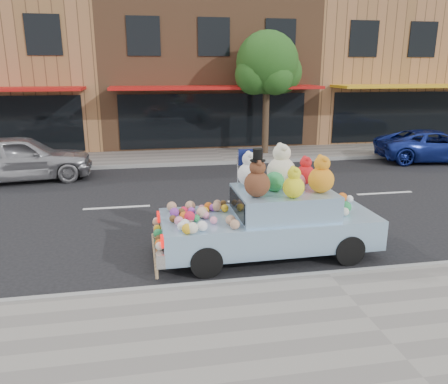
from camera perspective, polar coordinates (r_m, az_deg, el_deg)
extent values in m
plane|color=black|center=(12.72, 4.46, -1.06)|extent=(120.00, 120.00, 0.00)
cube|color=gray|center=(7.12, 18.31, -15.68)|extent=(60.00, 3.00, 0.12)
cube|color=gray|center=(18.88, -0.53, 4.77)|extent=(60.00, 3.00, 0.12)
cube|color=gray|center=(8.29, 13.38, -10.54)|extent=(60.00, 0.12, 0.13)
cube|color=gray|center=(17.43, 0.31, 3.86)|extent=(60.00, 0.12, 0.13)
cube|color=#A16C43|center=(24.73, -27.25, 13.73)|extent=(10.00, 8.00, 7.00)
cube|color=black|center=(20.15, -22.54, 18.45)|extent=(1.40, 0.06, 1.60)
cube|color=brown|center=(23.97, -2.88, 15.39)|extent=(10.00, 8.00, 7.00)
cube|color=black|center=(20.12, -1.27, 9.32)|extent=(8.50, 0.06, 2.40)
cube|color=#B81411|center=(19.14, -0.87, 13.49)|extent=(9.00, 1.80, 0.12)
cube|color=black|center=(19.78, -10.47, 19.41)|extent=(1.40, 0.06, 1.60)
cube|color=black|center=(20.03, -1.34, 19.60)|extent=(1.40, 0.06, 1.60)
cube|color=black|center=(20.71, 7.38, 19.36)|extent=(1.40, 0.06, 1.60)
cube|color=#A16C43|center=(27.15, 19.28, 14.61)|extent=(10.00, 8.00, 7.00)
cube|color=#332D2B|center=(27.37, 20.03, 22.24)|extent=(10.00, 8.00, 0.30)
cube|color=black|center=(23.83, 23.54, 9.05)|extent=(8.50, 0.06, 2.40)
cube|color=gold|center=(23.00, 25.18, 12.44)|extent=(9.00, 1.80, 0.12)
cube|color=black|center=(22.23, 17.81, 18.52)|extent=(1.40, 0.06, 1.60)
cube|color=black|center=(23.75, 24.54, 17.67)|extent=(1.40, 0.06, 1.60)
cylinder|color=#38281C|center=(19.08, 5.46, 9.50)|extent=(0.28, 0.28, 3.20)
sphere|color=#214B15|center=(18.97, 5.65, 16.48)|extent=(2.60, 2.60, 2.60)
sphere|color=#214B15|center=(19.46, 7.43, 15.23)|extent=(1.80, 1.80, 1.80)
sphere|color=#214B15|center=(18.62, 3.95, 14.99)|extent=(1.60, 1.60, 1.60)
sphere|color=#214B15|center=(18.45, 6.74, 14.60)|extent=(1.40, 1.40, 1.40)
sphere|color=#214B15|center=(19.47, 4.25, 15.61)|extent=(1.60, 1.60, 1.60)
imported|color=#A0A0A4|center=(16.24, -25.08, 4.06)|extent=(4.83, 2.49, 1.57)
imported|color=navy|center=(19.90, 25.76, 5.46)|extent=(4.84, 2.78, 1.27)
cylinder|color=black|center=(8.87, 15.98, -7.27)|extent=(0.60, 0.21, 0.60)
cylinder|color=black|center=(10.18, 12.08, -3.96)|extent=(0.60, 0.21, 0.60)
cylinder|color=black|center=(8.05, -2.35, -9.06)|extent=(0.60, 0.21, 0.60)
cylinder|color=black|center=(9.48, -3.79, -5.14)|extent=(0.60, 0.21, 0.60)
cube|color=#97BFE1|center=(8.95, 5.79, -4.78)|extent=(4.32, 1.75, 0.60)
cube|color=#97BFE1|center=(8.86, 7.75, -1.30)|extent=(1.92, 1.52, 0.50)
cube|color=silver|center=(8.66, -8.56, -6.67)|extent=(0.18, 1.78, 0.26)
cube|color=red|center=(7.91, -8.05, -6.37)|extent=(0.06, 0.28, 0.16)
cube|color=red|center=(9.18, -8.54, -3.20)|extent=(0.06, 0.28, 0.16)
cube|color=black|center=(8.61, 1.74, -1.67)|extent=(0.06, 1.30, 0.40)
sphere|color=#542B18|center=(8.21, 4.35, 1.05)|extent=(0.50, 0.50, 0.50)
sphere|color=#542B18|center=(8.14, 4.40, 3.22)|extent=(0.31, 0.31, 0.31)
sphere|color=#542B18|center=(8.01, 4.60, 3.76)|extent=(0.12, 0.12, 0.12)
sphere|color=#542B18|center=(8.22, 4.22, 4.07)|extent=(0.12, 0.12, 0.12)
cylinder|color=black|center=(8.11, 4.41, 4.13)|extent=(0.29, 0.29, 0.02)
cylinder|color=black|center=(8.09, 4.43, 4.89)|extent=(0.18, 0.18, 0.22)
sphere|color=beige|center=(9.05, 7.47, 2.69)|extent=(0.60, 0.60, 0.60)
sphere|color=beige|center=(8.97, 7.56, 5.08)|extent=(0.37, 0.37, 0.37)
sphere|color=beige|center=(8.83, 7.85, 5.69)|extent=(0.14, 0.14, 0.14)
sphere|color=beige|center=(9.07, 7.34, 5.98)|extent=(0.14, 0.14, 0.14)
sphere|color=orange|center=(8.68, 12.57, 1.55)|extent=(0.50, 0.50, 0.50)
sphere|color=orange|center=(8.61, 12.70, 3.64)|extent=(0.31, 0.31, 0.31)
sphere|color=orange|center=(8.49, 13.02, 4.15)|extent=(0.12, 0.12, 0.12)
sphere|color=orange|center=(8.69, 12.46, 4.45)|extent=(0.12, 0.12, 0.12)
sphere|color=red|center=(9.30, 10.58, 2.28)|extent=(0.40, 0.40, 0.40)
sphere|color=red|center=(9.25, 10.66, 3.83)|extent=(0.25, 0.25, 0.25)
sphere|color=red|center=(9.15, 10.87, 4.21)|extent=(0.09, 0.09, 0.09)
sphere|color=red|center=(9.31, 10.49, 4.43)|extent=(0.09, 0.09, 0.09)
sphere|color=silver|center=(8.98, 3.32, 2.33)|extent=(0.49, 0.49, 0.49)
sphere|color=silver|center=(8.91, 3.35, 4.29)|extent=(0.30, 0.30, 0.30)
sphere|color=silver|center=(8.79, 3.52, 4.78)|extent=(0.12, 0.12, 0.12)
sphere|color=silver|center=(8.99, 3.20, 5.04)|extent=(0.12, 0.12, 0.12)
sphere|color=yellow|center=(8.23, 9.08, 0.62)|extent=(0.41, 0.41, 0.41)
sphere|color=yellow|center=(8.17, 9.16, 2.39)|extent=(0.25, 0.25, 0.25)
sphere|color=yellow|center=(8.07, 9.39, 2.82)|extent=(0.10, 0.10, 0.10)
sphere|color=yellow|center=(8.23, 8.98, 3.09)|extent=(0.10, 0.10, 0.10)
sphere|color=#238242|center=(8.68, 6.60, 1.34)|extent=(0.40, 0.40, 0.40)
sphere|color=pink|center=(8.89, 9.57, 1.37)|extent=(0.32, 0.32, 0.32)
sphere|color=#A5785B|center=(8.38, -4.49, -3.39)|extent=(0.17, 0.17, 0.17)
sphere|color=silver|center=(8.06, -5.14, -4.16)|extent=(0.18, 0.18, 0.18)
sphere|color=#A5785B|center=(9.23, -0.89, -1.53)|extent=(0.17, 0.17, 0.17)
sphere|color=#CD5713|center=(9.06, -2.05, -1.87)|extent=(0.17, 0.17, 0.17)
sphere|color=beige|center=(7.80, -4.16, -4.71)|extent=(0.21, 0.21, 0.21)
sphere|color=#783093|center=(8.65, -3.30, -2.84)|extent=(0.15, 0.15, 0.15)
sphere|color=#513417|center=(8.77, -5.58, -2.60)|extent=(0.15, 0.15, 0.15)
sphere|color=pink|center=(8.55, -2.39, -3.03)|extent=(0.15, 0.15, 0.15)
sphere|color=#A5785B|center=(8.21, 0.87, -3.68)|extent=(0.19, 0.19, 0.19)
sphere|color=#513417|center=(8.65, -2.57, -2.72)|extent=(0.17, 0.17, 0.17)
sphere|color=#783093|center=(8.83, -4.28, -2.46)|extent=(0.14, 0.14, 0.14)
sphere|color=#783093|center=(9.01, -1.49, -2.04)|extent=(0.15, 0.15, 0.15)
sphere|color=beige|center=(8.50, -4.85, -3.19)|extent=(0.15, 0.15, 0.15)
sphere|color=pink|center=(8.99, -2.93, -2.12)|extent=(0.14, 0.14, 0.14)
sphere|color=#238242|center=(8.40, -3.66, -3.42)|extent=(0.14, 0.14, 0.14)
sphere|color=#513417|center=(9.32, -0.10, -1.47)|extent=(0.13, 0.13, 0.13)
sphere|color=gold|center=(8.68, -2.62, -2.56)|extent=(0.20, 0.20, 0.20)
sphere|color=silver|center=(7.91, -2.87, -4.46)|extent=(0.20, 0.20, 0.20)
sphere|color=#A5785B|center=(8.00, 1.42, -4.25)|extent=(0.18, 0.18, 0.18)
sphere|color=red|center=(8.38, -4.52, -3.22)|extent=(0.21, 0.21, 0.21)
sphere|color=#A5785B|center=(9.03, -4.43, -1.82)|extent=(0.21, 0.21, 0.21)
sphere|color=#783093|center=(8.00, -5.33, -4.46)|extent=(0.14, 0.14, 0.14)
sphere|color=#783093|center=(8.70, -6.51, -2.65)|extent=(0.19, 0.19, 0.19)
sphere|color=gold|center=(8.95, 0.12, -2.12)|extent=(0.16, 0.16, 0.16)
sphere|color=#513417|center=(8.42, -6.72, -3.47)|extent=(0.14, 0.14, 0.14)
sphere|color=pink|center=(8.27, -1.37, -3.70)|extent=(0.15, 0.15, 0.15)
sphere|color=gold|center=(7.79, -4.83, -4.81)|extent=(0.19, 0.19, 0.19)
sphere|color=#CD5713|center=(8.44, -5.23, -3.20)|extent=(0.19, 0.19, 0.19)
sphere|color=#A5785B|center=(9.03, -6.84, -1.90)|extent=(0.21, 0.21, 0.21)
sphere|color=red|center=(8.84, -5.27, -2.41)|extent=(0.16, 0.16, 0.16)
sphere|color=#A5785B|center=(8.98, -0.97, -1.93)|extent=(0.19, 0.19, 0.19)
sphere|color=silver|center=(7.97, -5.58, -4.47)|extent=(0.16, 0.16, 0.16)
sphere|color=pink|center=(8.23, -5.90, -3.78)|extent=(0.18, 0.18, 0.18)
sphere|color=#D8A88C|center=(8.57, -2.91, -2.66)|extent=(0.22, 0.22, 0.22)
sphere|color=beige|center=(9.22, -8.82, -3.94)|extent=(0.13, 0.13, 0.13)
sphere|color=#A5785B|center=(9.18, -8.81, -3.92)|extent=(0.17, 0.17, 0.17)
sphere|color=beige|center=(8.00, -8.40, -7.00)|extent=(0.15, 0.15, 0.15)
sphere|color=#513417|center=(8.37, -8.54, -6.03)|extent=(0.13, 0.13, 0.13)
sphere|color=silver|center=(9.29, -8.84, -3.75)|extent=(0.15, 0.15, 0.15)
sphere|color=#CD5713|center=(8.10, -8.45, -6.65)|extent=(0.16, 0.16, 0.16)
sphere|color=gold|center=(8.87, -8.71, -4.72)|extent=(0.15, 0.15, 0.15)
sphere|color=#238242|center=(8.56, -8.61, -5.36)|extent=(0.18, 0.18, 0.18)
sphere|color=silver|center=(9.95, 16.07, -0.88)|extent=(0.16, 0.16, 0.16)
sphere|color=#CD5713|center=(9.93, 15.19, -0.69)|extent=(0.21, 0.21, 0.21)
sphere|color=beige|center=(9.03, 15.51, -2.50)|extent=(0.17, 0.17, 0.17)
sphere|color=#238242|center=(9.68, 13.08, -1.04)|extent=(0.19, 0.19, 0.19)
sphere|color=#A5785B|center=(9.69, 13.49, -1.11)|extent=(0.17, 0.17, 0.17)
sphere|color=#238242|center=(9.23, 15.61, -1.89)|extent=(0.24, 0.24, 0.24)
cylinder|color=#997A54|center=(7.98, -8.77, -10.57)|extent=(0.06, 0.06, 0.17)
sphere|color=#997A54|center=(7.93, -8.80, -9.96)|extent=(0.07, 0.07, 0.07)
cylinder|color=#997A54|center=(8.09, -8.82, -10.17)|extent=(0.06, 0.06, 0.17)
sphere|color=#997A54|center=(8.05, -8.85, -9.56)|extent=(0.07, 0.07, 0.07)
cylinder|color=#997A54|center=(8.21, -8.86, -9.77)|extent=(0.06, 0.06, 0.17)
sphere|color=#997A54|center=(8.17, -8.89, -9.17)|extent=(0.07, 0.07, 0.07)
cylinder|color=#997A54|center=(8.33, -8.90, -9.39)|extent=(0.06, 0.06, 0.17)
sphere|color=#997A54|center=(8.29, -8.92, -8.79)|extent=(0.07, 0.07, 0.07)
cylinder|color=#997A54|center=(8.45, -8.93, -9.01)|extent=(0.06, 0.06, 0.17)
sphere|color=#997A54|center=(8.41, -8.96, -8.43)|extent=(0.07, 0.07, 0.07)
cylinder|color=#997A54|center=(8.57, -8.97, -8.65)|extent=(0.06, 0.06, 0.17)
sphere|color=#997A54|center=(8.53, -9.00, -8.07)|extent=(0.07, 0.07, 0.07)
cylinder|color=#997A54|center=(8.69, -9.01, -8.30)|extent=(0.06, 0.06, 0.17)
sphere|color=#997A54|center=(8.65, -9.04, -7.72)|extent=(0.07, 0.07, 0.07)
cylinder|color=#997A54|center=(8.81, -9.04, -7.95)|extent=(0.06, 0.06, 0.17)
sphere|color=#997A54|center=(8.77, -9.07, -7.38)|extent=(0.07, 0.07, 0.07)
cylinder|color=#997A54|center=(8.93, -9.08, -7.62)|extent=(0.06, 0.06, 0.17)
sphere|color=#997A54|center=(8.89, -9.10, -7.05)|extent=(0.07, 0.07, 0.07)
cylinder|color=#997A54|center=(9.05, -9.11, -7.29)|extent=(0.06, 0.06, 0.17)
sphere|color=#997A54|center=(9.01, -9.14, -6.74)|extent=(0.07, 0.07, 0.07)
cylinder|color=#997A54|center=(9.17, -9.14, -6.97)|extent=(0.06, 0.06, 0.17)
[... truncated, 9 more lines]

